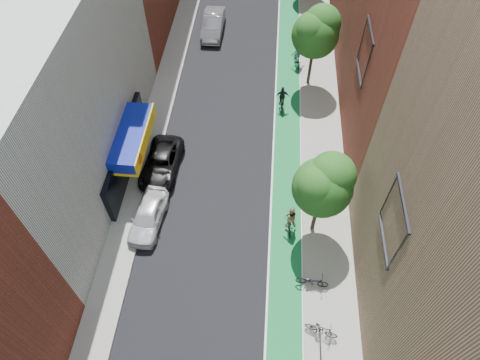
% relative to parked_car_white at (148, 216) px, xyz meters
% --- Properties ---
extents(bike_lane, '(2.00, 68.00, 0.01)m').
position_rel_parked_car_white_xyz_m(bike_lane, '(8.60, 16.27, -0.72)').
color(bike_lane, '#126838').
rests_on(bike_lane, ground).
extents(sidewalk_left, '(2.00, 68.00, 0.15)m').
position_rel_parked_car_white_xyz_m(sidewalk_left, '(-1.40, 16.27, -0.66)').
color(sidewalk_left, gray).
rests_on(sidewalk_left, ground).
extents(sidewalk_right, '(3.00, 68.00, 0.15)m').
position_rel_parked_car_white_xyz_m(sidewalk_right, '(11.10, 16.27, -0.66)').
color(sidewalk_right, gray).
rests_on(sidewalk_right, ground).
extents(building_left_white, '(8.00, 20.00, 12.00)m').
position_rel_parked_car_white_xyz_m(building_left_white, '(-6.40, 4.27, 5.27)').
color(building_left_white, silver).
rests_on(building_left_white, ground).
extents(tree_near, '(3.40, 3.36, 6.42)m').
position_rel_parked_car_white_xyz_m(tree_near, '(10.25, 0.29, 3.92)').
color(tree_near, '#332619').
rests_on(tree_near, ground).
extents(tree_mid, '(3.55, 3.53, 6.74)m').
position_rel_parked_car_white_xyz_m(tree_mid, '(10.25, 14.29, 4.16)').
color(tree_mid, '#332619').
rests_on(tree_mid, ground).
extents(parked_car_white, '(2.09, 4.42, 1.46)m').
position_rel_parked_car_white_xyz_m(parked_car_white, '(0.00, 0.00, 0.00)').
color(parked_car_white, silver).
rests_on(parked_car_white, ground).
extents(parked_car_black, '(2.58, 5.09, 1.38)m').
position_rel_parked_car_white_xyz_m(parked_car_black, '(0.00, 4.29, -0.04)').
color(parked_car_black, black).
rests_on(parked_car_black, ground).
extents(parked_car_silver, '(1.78, 5.09, 1.67)m').
position_rel_parked_car_white_xyz_m(parked_car_silver, '(1.60, 20.95, 0.11)').
color(parked_car_silver, gray).
rests_on(parked_car_silver, ground).
extents(cyclist_lane_near, '(0.94, 1.79, 2.14)m').
position_rel_parked_car_white_xyz_m(cyclist_lane_near, '(8.75, 0.23, 0.18)').
color(cyclist_lane_near, black).
rests_on(cyclist_lane_near, ground).
extents(cyclist_lane_mid, '(1.00, 1.78, 2.03)m').
position_rel_parked_car_white_xyz_m(cyclist_lane_mid, '(8.09, 11.15, 0.03)').
color(cyclist_lane_mid, black).
rests_on(cyclist_lane_mid, ground).
extents(cyclist_lane_far, '(1.27, 1.91, 2.13)m').
position_rel_parked_car_white_xyz_m(cyclist_lane_far, '(9.30, 16.69, 0.20)').
color(cyclist_lane_far, black).
rests_on(cyclist_lane_far, ground).
extents(parked_bike_mid, '(1.83, 1.01, 1.06)m').
position_rel_parked_car_white_xyz_m(parked_bike_mid, '(10.46, -6.21, -0.05)').
color(parked_bike_mid, black).
rests_on(parked_bike_mid, sidewalk_right).
extents(parked_bike_far, '(1.91, 0.83, 0.98)m').
position_rel_parked_car_white_xyz_m(parked_bike_far, '(10.05, -3.50, -0.09)').
color(parked_bike_far, black).
rests_on(parked_bike_far, sidewalk_right).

